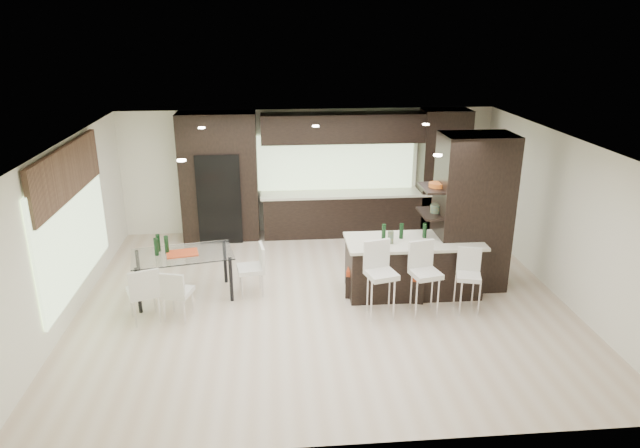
{
  "coord_description": "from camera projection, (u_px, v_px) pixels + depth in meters",
  "views": [
    {
      "loc": [
        -0.81,
        -8.59,
        4.42
      ],
      "look_at": [
        0.0,
        0.6,
        1.15
      ],
      "focal_mm": 32.0,
      "sensor_mm": 36.0,
      "label": 1
    }
  ],
  "objects": [
    {
      "name": "back_cabinetry",
      "position": [
        333.0,
        175.0,
        12.17
      ],
      "size": [
        6.8,
        0.68,
        2.7
      ],
      "primitive_type": "cube",
      "color": "black",
      "rests_on": "ground"
    },
    {
      "name": "ceiling_spots",
      "position": [
        322.0,
        140.0,
        8.94
      ],
      "size": [
        4.0,
        3.0,
        0.02
      ],
      "primitive_type": "cube",
      "color": "white",
      "rests_on": "ceiling"
    },
    {
      "name": "window_left",
      "position": [
        73.0,
        228.0,
        9.01
      ],
      "size": [
        0.04,
        3.2,
        1.9
      ],
      "primitive_type": "cube",
      "color": "#B2D199",
      "rests_on": "left_wall"
    },
    {
      "name": "right_wall",
      "position": [
        562.0,
        218.0,
        9.49
      ],
      "size": [
        0.02,
        7.0,
        2.7
      ],
      "primitive_type": "cube",
      "color": "white",
      "rests_on": "ground"
    },
    {
      "name": "back_wall",
      "position": [
        308.0,
        171.0,
        12.44
      ],
      "size": [
        8.0,
        0.02,
        2.7
      ],
      "primitive_type": "cube",
      "color": "white",
      "rests_on": "ground"
    },
    {
      "name": "dining_table",
      "position": [
        184.0,
        275.0,
        9.61
      ],
      "size": [
        1.78,
        1.22,
        0.79
      ],
      "primitive_type": "cube",
      "rotation": [
        0.0,
        0.0,
        0.2
      ],
      "color": "white",
      "rests_on": "ground"
    },
    {
      "name": "left_wall",
      "position": [
        66.0,
        232.0,
        8.82
      ],
      "size": [
        0.02,
        7.0,
        2.7
      ],
      "primitive_type": "cube",
      "color": "white",
      "rests_on": "ground"
    },
    {
      "name": "bench",
      "position": [
        385.0,
        282.0,
        9.7
      ],
      "size": [
        1.39,
        0.82,
        0.5
      ],
      "primitive_type": "cube",
      "rotation": [
        0.0,
        0.0,
        -0.26
      ],
      "color": "black",
      "rests_on": "ground"
    },
    {
      "name": "ground",
      "position": [
        323.0,
        300.0,
        9.6
      ],
      "size": [
        8.0,
        8.0,
        0.0
      ],
      "primitive_type": "plane",
      "color": "beige",
      "rests_on": "ground"
    },
    {
      "name": "chair_near",
      "position": [
        178.0,
        296.0,
        8.9
      ],
      "size": [
        0.52,
        0.52,
        0.78
      ],
      "primitive_type": "cube",
      "rotation": [
        0.0,
        0.0,
        -0.27
      ],
      "color": "silver",
      "rests_on": "ground"
    },
    {
      "name": "chair_far",
      "position": [
        144.0,
        295.0,
        8.83
      ],
      "size": [
        0.6,
        0.6,
        0.85
      ],
      "primitive_type": "cube",
      "rotation": [
        0.0,
        0.0,
        0.37
      ],
      "color": "silver",
      "rests_on": "ground"
    },
    {
      "name": "chair_end",
      "position": [
        251.0,
        272.0,
        9.69
      ],
      "size": [
        0.5,
        0.5,
        0.81
      ],
      "primitive_type": "cube",
      "rotation": [
        0.0,
        0.0,
        1.71
      ],
      "color": "silver",
      "rests_on": "ground"
    },
    {
      "name": "partition_column",
      "position": [
        472.0,
        212.0,
        9.74
      ],
      "size": [
        1.2,
        0.8,
        2.7
      ],
      "primitive_type": "cube",
      "color": "black",
      "rests_on": "ground"
    },
    {
      "name": "floor_vase",
      "position": [
        389.0,
        264.0,
        9.59
      ],
      "size": [
        0.46,
        0.46,
        1.17
      ],
      "primitive_type": null,
      "rotation": [
        0.0,
        0.0,
        -0.09
      ],
      "color": "#47553D",
      "rests_on": "ground"
    },
    {
      "name": "stone_accent",
      "position": [
        67.0,
        173.0,
        8.72
      ],
      "size": [
        0.08,
        3.0,
        0.8
      ],
      "primitive_type": "cube",
      "color": "brown",
      "rests_on": "left_wall"
    },
    {
      "name": "window_back",
      "position": [
        336.0,
        162.0,
        12.39
      ],
      "size": [
        3.4,
        0.04,
        1.2
      ],
      "primitive_type": "cube",
      "color": "#B2D199",
      "rests_on": "back_wall"
    },
    {
      "name": "refrigerator",
      "position": [
        220.0,
        196.0,
        12.06
      ],
      "size": [
        0.9,
        0.68,
        1.9
      ],
      "primitive_type": "cube",
      "color": "black",
      "rests_on": "ground"
    },
    {
      "name": "stool_right",
      "position": [
        467.0,
        287.0,
        9.1
      ],
      "size": [
        0.46,
        0.46,
        0.84
      ],
      "primitive_type": "cube",
      "rotation": [
        0.0,
        0.0,
        -0.27
      ],
      "color": "silver",
      "rests_on": "ground"
    },
    {
      "name": "kitchen_island",
      "position": [
        413.0,
        266.0,
        9.76
      ],
      "size": [
        2.3,
        1.0,
        0.96
      ],
      "primitive_type": "cube",
      "rotation": [
        0.0,
        0.0,
        -0.01
      ],
      "color": "black",
      "rests_on": "ground"
    },
    {
      "name": "stool_mid",
      "position": [
        425.0,
        286.0,
        9.0
      ],
      "size": [
        0.51,
        0.51,
        0.96
      ],
      "primitive_type": "cube",
      "rotation": [
        0.0,
        0.0,
        0.23
      ],
      "color": "silver",
      "rests_on": "ground"
    },
    {
      "name": "ceiling",
      "position": [
        323.0,
        142.0,
        8.7
      ],
      "size": [
        8.0,
        7.0,
        0.02
      ],
      "primitive_type": "cube",
      "color": "white",
      "rests_on": "ground"
    },
    {
      "name": "stool_left",
      "position": [
        381.0,
        288.0,
        8.93
      ],
      "size": [
        0.53,
        0.53,
        0.99
      ],
      "primitive_type": "cube",
      "rotation": [
        0.0,
        0.0,
        0.25
      ],
      "color": "silver",
      "rests_on": "ground"
    }
  ]
}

